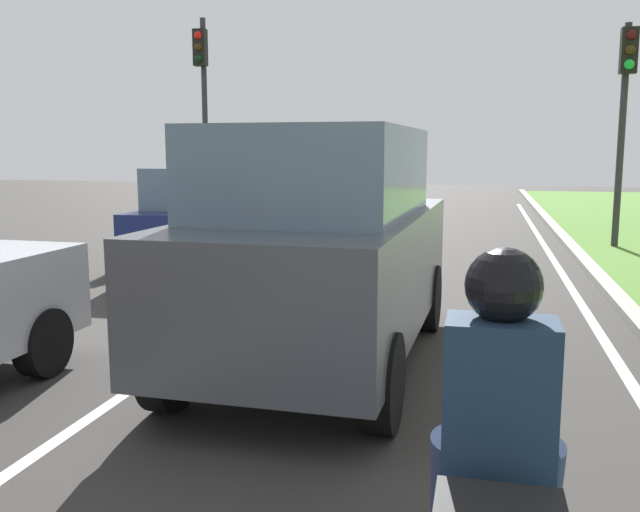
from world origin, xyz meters
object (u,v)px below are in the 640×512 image
object	(u,v)px
car_hatchback_far	(209,219)
traffic_light_near_right	(625,94)
rider_person	(499,395)
traffic_light_overhead_left	(203,90)
car_suv_ahead	(321,246)

from	to	relation	value
car_hatchback_far	traffic_light_near_right	world-z (taller)	traffic_light_near_right
rider_person	traffic_light_near_right	distance (m)	13.31
rider_person	traffic_light_overhead_left	distance (m)	16.25
rider_person	traffic_light_overhead_left	size ratio (longest dim) A/B	0.22
rider_person	traffic_light_overhead_left	xyz separation A→B (m)	(-7.12, 14.41, 2.40)
car_hatchback_far	rider_person	bearing A→B (deg)	-61.76
car_suv_ahead	traffic_light_overhead_left	distance (m)	12.16
car_hatchback_far	traffic_light_overhead_left	bearing A→B (deg)	112.94
car_hatchback_far	traffic_light_near_right	distance (m)	8.77
traffic_light_near_right	car_suv_ahead	bearing A→B (deg)	-115.20
car_suv_ahead	rider_person	size ratio (longest dim) A/B	3.92
car_suv_ahead	traffic_light_near_right	world-z (taller)	traffic_light_near_right
car_suv_ahead	rider_person	bearing A→B (deg)	-65.97
traffic_light_near_right	traffic_light_overhead_left	bearing A→B (deg)	171.16
traffic_light_overhead_left	traffic_light_near_right	bearing A→B (deg)	-8.84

